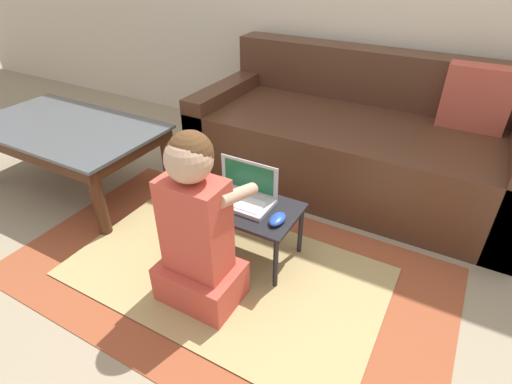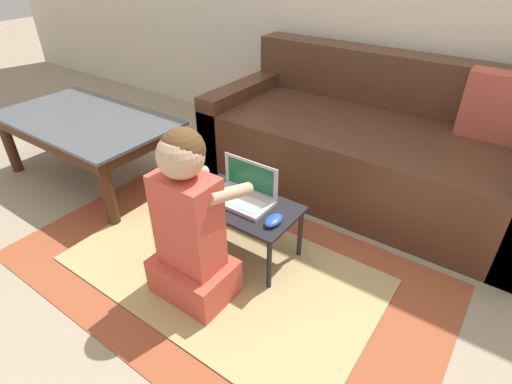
{
  "view_description": "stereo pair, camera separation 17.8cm",
  "coord_description": "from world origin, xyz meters",
  "px_view_note": "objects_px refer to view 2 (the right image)",
  "views": [
    {
      "loc": [
        0.75,
        -1.2,
        1.41
      ],
      "look_at": [
        -0.05,
        0.22,
        0.36
      ],
      "focal_mm": 28.0,
      "sensor_mm": 36.0,
      "label": 1
    },
    {
      "loc": [
        0.9,
        -1.11,
        1.41
      ],
      "look_at": [
        -0.05,
        0.22,
        0.36
      ],
      "focal_mm": 28.0,
      "sensor_mm": 36.0,
      "label": 2
    }
  ],
  "objects_px": {
    "coffee_table": "(87,127)",
    "laptop_desk": "(242,210)",
    "computer_mouse": "(274,220)",
    "person_seated": "(190,227)",
    "couch": "(371,146)",
    "laptop": "(243,194)"
  },
  "relations": [
    {
      "from": "coffee_table",
      "to": "laptop_desk",
      "type": "relative_size",
      "value": 2.11
    },
    {
      "from": "laptop",
      "to": "computer_mouse",
      "type": "bearing_deg",
      "value": -16.86
    },
    {
      "from": "couch",
      "to": "person_seated",
      "type": "distance_m",
      "value": 1.39
    },
    {
      "from": "laptop_desk",
      "to": "computer_mouse",
      "type": "height_order",
      "value": "computer_mouse"
    },
    {
      "from": "computer_mouse",
      "to": "person_seated",
      "type": "distance_m",
      "value": 0.39
    },
    {
      "from": "couch",
      "to": "laptop",
      "type": "xyz_separation_m",
      "value": [
        -0.28,
        -0.98,
        0.05
      ]
    },
    {
      "from": "computer_mouse",
      "to": "person_seated",
      "type": "bearing_deg",
      "value": -125.38
    },
    {
      "from": "coffee_table",
      "to": "laptop_desk",
      "type": "distance_m",
      "value": 1.3
    },
    {
      "from": "person_seated",
      "to": "coffee_table",
      "type": "bearing_deg",
      "value": 162.83
    },
    {
      "from": "computer_mouse",
      "to": "person_seated",
      "type": "height_order",
      "value": "person_seated"
    },
    {
      "from": "person_seated",
      "to": "computer_mouse",
      "type": "bearing_deg",
      "value": 54.62
    },
    {
      "from": "laptop",
      "to": "person_seated",
      "type": "bearing_deg",
      "value": -88.92
    },
    {
      "from": "laptop_desk",
      "to": "laptop",
      "type": "height_order",
      "value": "laptop"
    },
    {
      "from": "laptop_desk",
      "to": "laptop",
      "type": "bearing_deg",
      "value": 120.72
    },
    {
      "from": "laptop_desk",
      "to": "couch",
      "type": "bearing_deg",
      "value": 75.55
    },
    {
      "from": "couch",
      "to": "person_seated",
      "type": "bearing_deg",
      "value": -101.15
    },
    {
      "from": "couch",
      "to": "laptop_desk",
      "type": "bearing_deg",
      "value": -104.45
    },
    {
      "from": "laptop_desk",
      "to": "person_seated",
      "type": "height_order",
      "value": "person_seated"
    },
    {
      "from": "laptop_desk",
      "to": "person_seated",
      "type": "xyz_separation_m",
      "value": [
        -0.01,
        -0.35,
        0.11
      ]
    },
    {
      "from": "coffee_table",
      "to": "person_seated",
      "type": "height_order",
      "value": "person_seated"
    },
    {
      "from": "computer_mouse",
      "to": "person_seated",
      "type": "relative_size",
      "value": 0.14
    },
    {
      "from": "coffee_table",
      "to": "laptop_desk",
      "type": "height_order",
      "value": "coffee_table"
    }
  ]
}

